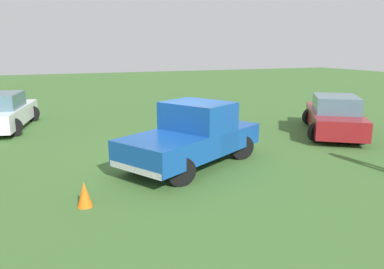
{
  "coord_description": "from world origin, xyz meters",
  "views": [
    {
      "loc": [
        -3.73,
        -10.17,
        3.28
      ],
      "look_at": [
        0.05,
        -0.79,
        0.9
      ],
      "focal_mm": 34.82,
      "sensor_mm": 36.0,
      "label": 1
    }
  ],
  "objects_px": {
    "pickup_truck": "(194,133)",
    "sedan_near": "(334,116)",
    "sedan_far": "(1,112)",
    "traffic_cone": "(84,194)"
  },
  "relations": [
    {
      "from": "pickup_truck",
      "to": "sedan_far",
      "type": "xyz_separation_m",
      "value": [
        -5.52,
        7.32,
        -0.21
      ]
    },
    {
      "from": "sedan_far",
      "to": "sedan_near",
      "type": "bearing_deg",
      "value": -104.05
    },
    {
      "from": "sedan_near",
      "to": "pickup_truck",
      "type": "bearing_deg",
      "value": 138.42
    },
    {
      "from": "sedan_far",
      "to": "traffic_cone",
      "type": "bearing_deg",
      "value": -154.52
    },
    {
      "from": "sedan_near",
      "to": "traffic_cone",
      "type": "bearing_deg",
      "value": 144.01
    },
    {
      "from": "pickup_truck",
      "to": "traffic_cone",
      "type": "distance_m",
      "value": 3.78
    },
    {
      "from": "pickup_truck",
      "to": "traffic_cone",
      "type": "height_order",
      "value": "pickup_truck"
    },
    {
      "from": "pickup_truck",
      "to": "sedan_far",
      "type": "bearing_deg",
      "value": -82.71
    },
    {
      "from": "pickup_truck",
      "to": "sedan_near",
      "type": "xyz_separation_m",
      "value": [
        6.46,
        1.58,
        -0.21
      ]
    },
    {
      "from": "sedan_near",
      "to": "sedan_far",
      "type": "xyz_separation_m",
      "value": [
        -11.98,
        5.74,
        0.0
      ]
    }
  ]
}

